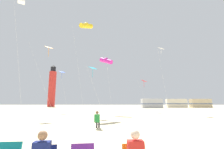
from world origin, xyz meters
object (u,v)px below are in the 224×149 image
at_px(kite_diamond_cyan, 93,69).
at_px(kite_tube_magenta, 106,61).
at_px(rv_van_silver, 152,103).
at_px(kite_diamond_blue, 62,73).
at_px(rv_van_cream, 176,103).
at_px(kite_diamond_scarlet, 144,82).
at_px(kite_diamond_white, 161,51).
at_px(rv_van_tan, 200,103).
at_px(kite_diamond_orange, 48,50).
at_px(lighthouse_distant, 52,87).
at_px(kite_tube_gold, 86,26).
at_px(kite_flyer_standing, 97,119).

relative_size(kite_diamond_cyan, kite_tube_magenta, 0.69).
bearing_deg(rv_van_silver, kite_diamond_blue, -138.16).
bearing_deg(rv_van_silver, rv_van_cream, 15.45).
distance_m(kite_diamond_cyan, kite_diamond_scarlet, 12.15).
xyz_separation_m(kite_diamond_white, rv_van_tan, (20.27, 27.15, -8.88)).
relative_size(kite_diamond_orange, rv_van_tan, 1.35).
bearing_deg(lighthouse_distant, kite_tube_gold, -63.53).
distance_m(kite_diamond_scarlet, rv_van_tan, 33.45).
relative_size(kite_diamond_orange, rv_van_cream, 1.33).
height_order(kite_tube_gold, kite_diamond_white, kite_tube_gold).
xyz_separation_m(kite_flyer_standing, rv_van_silver, (12.97, 39.16, 0.78)).
xyz_separation_m(kite_tube_gold, rv_van_silver, (15.92, 28.21, -11.60)).
xyz_separation_m(kite_tube_gold, rv_van_cream, (24.78, 31.46, -11.60)).
xyz_separation_m(kite_flyer_standing, kite_tube_magenta, (-0.09, 13.99, 7.80)).
xyz_separation_m(kite_diamond_orange, kite_tube_magenta, (6.94, 6.14, 0.22)).
relative_size(kite_flyer_standing, kite_diamond_white, 0.11).
bearing_deg(kite_diamond_cyan, rv_van_cream, 55.26).
distance_m(kite_diamond_orange, kite_diamond_scarlet, 17.09).
relative_size(kite_flyer_standing, kite_tube_gold, 0.08).
bearing_deg(kite_diamond_cyan, kite_diamond_blue, 129.09).
bearing_deg(kite_diamond_blue, rv_van_tan, 33.64).
bearing_deg(rv_van_cream, kite_tube_gold, -124.14).
relative_size(kite_diamond_orange, kite_tube_gold, 0.64).
xyz_separation_m(kite_diamond_orange, kite_diamond_cyan, (5.50, 0.89, -2.34)).
height_order(kite_diamond_scarlet, rv_van_cream, kite_diamond_scarlet).
bearing_deg(kite_diamond_blue, rv_van_cream, 40.44).
xyz_separation_m(kite_tube_gold, rv_van_tan, (32.37, 30.92, -11.60)).
height_order(kite_diamond_blue, kite_diamond_white, kite_diamond_white).
relative_size(kite_tube_magenta, lighthouse_distant, 0.54).
bearing_deg(rv_van_tan, kite_diamond_orange, -136.39).
distance_m(kite_flyer_standing, rv_van_silver, 41.26).
bearing_deg(rv_van_silver, kite_tube_gold, -124.14).
xyz_separation_m(kite_diamond_cyan, lighthouse_distant, (-22.01, 43.56, 1.98)).
bearing_deg(lighthouse_distant, kite_flyer_standing, -65.77).
bearing_deg(kite_diamond_cyan, rv_van_silver, 64.52).
distance_m(kite_diamond_cyan, kite_tube_gold, 7.61).
xyz_separation_m(kite_flyer_standing, kite_diamond_orange, (-7.03, 7.85, 7.58)).
xyz_separation_m(kite_diamond_white, rv_van_cream, (12.67, 27.69, -8.88)).
bearing_deg(kite_diamond_cyan, kite_tube_gold, 122.75).
relative_size(kite_diamond_blue, kite_diamond_scarlet, 1.26).
height_order(lighthouse_distant, rv_van_silver, lighthouse_distant).
xyz_separation_m(kite_tube_magenta, kite_diamond_white, (9.25, 0.74, 1.86)).
bearing_deg(kite_diamond_cyan, kite_diamond_scarlet, 47.77).
bearing_deg(kite_tube_magenta, rv_van_silver, 62.58).
xyz_separation_m(kite_flyer_standing, lighthouse_distant, (-23.54, 52.30, 7.22)).
distance_m(kite_flyer_standing, rv_van_tan, 51.18).
relative_size(kite_diamond_white, lighthouse_distant, 0.65).
bearing_deg(kite_diamond_blue, kite_tube_gold, -48.80).
bearing_deg(rv_van_cream, rv_van_tan, -0.00).
distance_m(kite_diamond_white, rv_van_tan, 35.02).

